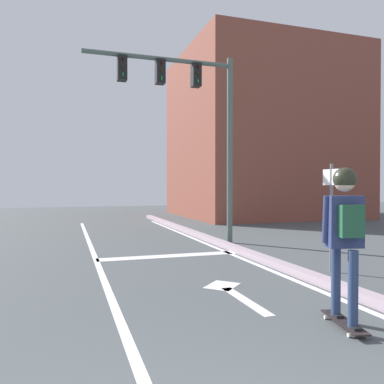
# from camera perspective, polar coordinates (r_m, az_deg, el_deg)

# --- Properties ---
(lane_line_center) EXTENTS (0.12, 20.00, 0.01)m
(lane_line_center) POSITION_cam_1_polar(r_m,az_deg,el_deg) (7.50, -13.31, -11.55)
(lane_line_center) COLOR silver
(lane_line_center) RESTS_ON ground
(lane_line_curbside) EXTENTS (0.12, 20.00, 0.01)m
(lane_line_curbside) POSITION_cam_1_polar(r_m,az_deg,el_deg) (8.34, 8.83, -10.27)
(lane_line_curbside) COLOR silver
(lane_line_curbside) RESTS_ON ground
(stop_bar) EXTENTS (3.25, 0.40, 0.01)m
(stop_bar) POSITION_cam_1_polar(r_m,az_deg,el_deg) (9.01, -3.48, -9.43)
(stop_bar) COLOR silver
(stop_bar) RESTS_ON ground
(lane_arrow_stem) EXTENTS (0.16, 1.40, 0.01)m
(lane_arrow_stem) POSITION_cam_1_polar(r_m,az_deg,el_deg) (5.68, 7.89, -15.59)
(lane_arrow_stem) COLOR silver
(lane_arrow_stem) RESTS_ON ground
(lane_arrow_head) EXTENTS (0.71, 0.71, 0.01)m
(lane_arrow_head) POSITION_cam_1_polar(r_m,az_deg,el_deg) (6.43, 4.49, -13.63)
(lane_arrow_head) COLOR silver
(lane_arrow_head) RESTS_ON ground
(curb_strip) EXTENTS (0.24, 24.00, 0.14)m
(curb_strip) POSITION_cam_1_polar(r_m,az_deg,el_deg) (8.44, 10.37, -9.68)
(curb_strip) COLOR #A7929D
(curb_strip) RESTS_ON ground
(skateboard) EXTENTS (0.35, 0.85, 0.07)m
(skateboard) POSITION_cam_1_polar(r_m,az_deg,el_deg) (4.95, 21.56, -17.48)
(skateboard) COLOR black
(skateboard) RESTS_ON ground
(skater) EXTENTS (0.47, 0.64, 1.75)m
(skater) POSITION_cam_1_polar(r_m,az_deg,el_deg) (4.70, 21.72, -4.26)
(skater) COLOR navy
(skater) RESTS_ON skateboard
(traffic_signal_mast) EXTENTS (4.13, 0.34, 5.23)m
(traffic_signal_mast) POSITION_cam_1_polar(r_m,az_deg,el_deg) (10.82, -0.29, 12.96)
(traffic_signal_mast) COLOR #516359
(traffic_signal_mast) RESTS_ON ground
(street_sign_post) EXTENTS (0.06, 0.44, 2.03)m
(street_sign_post) POSITION_cam_1_polar(r_m,az_deg,el_deg) (7.67, 19.94, -1.24)
(street_sign_post) COLOR slate
(street_sign_post) RESTS_ON ground
(building_block) EXTENTS (8.55, 8.16, 8.71)m
(building_block) POSITION_cam_1_polar(r_m,az_deg,el_deg) (21.66, 10.13, 8.12)
(building_block) COLOR brown
(building_block) RESTS_ON ground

